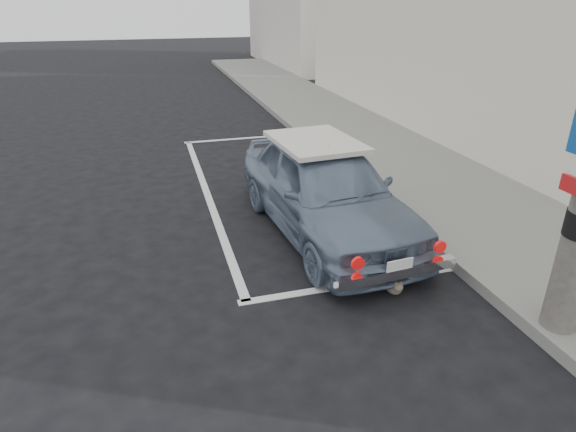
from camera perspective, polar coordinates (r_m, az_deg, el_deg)
name	(u,v)px	position (r m, az deg, el deg)	size (l,w,h in m)	color
ground	(307,270)	(6.28, 2.23, -6.37)	(80.00, 80.00, 0.00)	black
sidewalk	(439,187)	(9.20, 17.50, 3.34)	(2.80, 40.00, 0.15)	slate
pline_rear	(358,284)	(6.05, 8.28, -7.93)	(3.00, 0.12, 0.01)	silver
pline_front	(245,138)	(12.25, -5.12, 9.17)	(3.00, 0.12, 0.01)	silver
pline_side	(207,194)	(8.76, -9.56, 2.60)	(0.12, 7.00, 0.01)	silver
retro_coupe	(326,189)	(7.01, 4.47, 3.24)	(1.92, 4.12, 1.36)	slate
cat	(394,285)	(5.90, 12.43, -7.97)	(0.23, 0.45, 0.24)	#6F6255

